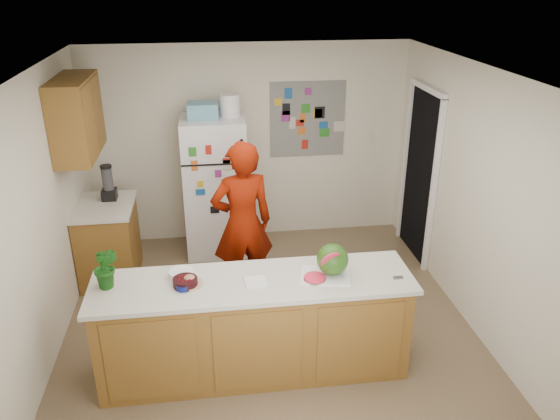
{
  "coord_description": "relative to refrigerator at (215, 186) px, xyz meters",
  "views": [
    {
      "loc": [
        -0.51,
        -4.38,
        3.28
      ],
      "look_at": [
        0.12,
        0.2,
        1.23
      ],
      "focal_mm": 35.0,
      "sensor_mm": 36.0,
      "label": 1
    }
  ],
  "objects": [
    {
      "name": "floor",
      "position": [
        0.45,
        -1.88,
        -0.86
      ],
      "size": [
        4.0,
        4.5,
        0.02
      ],
      "primitive_type": "cube",
      "color": "brown",
      "rests_on": "ground"
    },
    {
      "name": "wall_back",
      "position": [
        0.45,
        0.38,
        0.4
      ],
      "size": [
        4.0,
        0.02,
        2.5
      ],
      "primitive_type": "cube",
      "color": "beige",
      "rests_on": "ground"
    },
    {
      "name": "wall_left",
      "position": [
        -1.56,
        -1.88,
        0.4
      ],
      "size": [
        0.02,
        4.5,
        2.5
      ],
      "primitive_type": "cube",
      "color": "beige",
      "rests_on": "ground"
    },
    {
      "name": "wall_right",
      "position": [
        2.46,
        -1.88,
        0.4
      ],
      "size": [
        0.02,
        4.5,
        2.5
      ],
      "primitive_type": "cube",
      "color": "beige",
      "rests_on": "ground"
    },
    {
      "name": "ceiling",
      "position": [
        0.45,
        -1.88,
        1.66
      ],
      "size": [
        4.0,
        4.5,
        0.02
      ],
      "primitive_type": "cube",
      "color": "white",
      "rests_on": "wall_back"
    },
    {
      "name": "doorway",
      "position": [
        2.44,
        -0.43,
        0.17
      ],
      "size": [
        0.03,
        0.85,
        2.04
      ],
      "primitive_type": "cube",
      "color": "black",
      "rests_on": "ground"
    },
    {
      "name": "peninsula_base",
      "position": [
        0.25,
        -2.38,
        -0.41
      ],
      "size": [
        2.6,
        0.62,
        0.88
      ],
      "primitive_type": "cube",
      "color": "brown",
      "rests_on": "floor"
    },
    {
      "name": "peninsula_top",
      "position": [
        0.25,
        -2.38,
        0.05
      ],
      "size": [
        2.68,
        0.7,
        0.04
      ],
      "primitive_type": "cube",
      "color": "silver",
      "rests_on": "peninsula_base"
    },
    {
      "name": "side_counter_base",
      "position": [
        -1.24,
        -0.53,
        -0.42
      ],
      "size": [
        0.6,
        0.8,
        0.86
      ],
      "primitive_type": "cube",
      "color": "brown",
      "rests_on": "floor"
    },
    {
      "name": "side_counter_top",
      "position": [
        -1.24,
        -0.53,
        0.03
      ],
      "size": [
        0.64,
        0.84,
        0.04
      ],
      "primitive_type": "cube",
      "color": "silver",
      "rests_on": "side_counter_base"
    },
    {
      "name": "upper_cabinets",
      "position": [
        -1.37,
        -0.58,
        1.05
      ],
      "size": [
        0.35,
        1.0,
        0.8
      ],
      "primitive_type": "cube",
      "color": "brown",
      "rests_on": "wall_left"
    },
    {
      "name": "refrigerator",
      "position": [
        0.0,
        0.0,
        0.0
      ],
      "size": [
        0.75,
        0.7,
        1.7
      ],
      "primitive_type": "cube",
      "color": "silver",
      "rests_on": "floor"
    },
    {
      "name": "fridge_top_bin",
      "position": [
        -0.1,
        0.0,
        0.94
      ],
      "size": [
        0.35,
        0.28,
        0.18
      ],
      "primitive_type": "cube",
      "color": "#5999B2",
      "rests_on": "refrigerator"
    },
    {
      "name": "photo_collage",
      "position": [
        1.2,
        0.36,
        0.7
      ],
      "size": [
        0.95,
        0.01,
        0.95
      ],
      "primitive_type": "cube",
      "color": "slate",
      "rests_on": "wall_back"
    },
    {
      "name": "person",
      "position": [
        0.25,
        -1.2,
        0.03
      ],
      "size": [
        0.71,
        0.53,
        1.77
      ],
      "primitive_type": "imported",
      "rotation": [
        0.0,
        0.0,
        3.32
      ],
      "color": "#711302",
      "rests_on": "floor"
    },
    {
      "name": "blender_appliance",
      "position": [
        -1.19,
        -0.38,
        0.24
      ],
      "size": [
        0.12,
        0.12,
        0.38
      ],
      "primitive_type": "cylinder",
      "color": "black",
      "rests_on": "side_counter_top"
    },
    {
      "name": "cutting_board",
      "position": [
        0.86,
        -2.39,
        0.08
      ],
      "size": [
        0.47,
        0.39,
        0.01
      ],
      "primitive_type": "cube",
      "rotation": [
        0.0,
        0.0,
        -0.22
      ],
      "color": "white",
      "rests_on": "peninsula_top"
    },
    {
      "name": "watermelon",
      "position": [
        0.92,
        -2.37,
        0.22
      ],
      "size": [
        0.27,
        0.27,
        0.27
      ],
      "primitive_type": "sphere",
      "color": "#215810",
      "rests_on": "cutting_board"
    },
    {
      "name": "watermelon_slice",
      "position": [
        0.76,
        -2.44,
        0.09
      ],
      "size": [
        0.17,
        0.17,
        0.02
      ],
      "primitive_type": "cylinder",
      "color": "#E22A49",
      "rests_on": "cutting_board"
    },
    {
      "name": "cherry_bowl",
      "position": [
        -0.3,
        -2.39,
        0.11
      ],
      "size": [
        0.24,
        0.24,
        0.07
      ],
      "primitive_type": "cylinder",
      "rotation": [
        0.0,
        0.0,
        -0.26
      ],
      "color": "black",
      "rests_on": "peninsula_top"
    },
    {
      "name": "white_bowl",
      "position": [
        -0.34,
        -2.24,
        0.1
      ],
      "size": [
        0.22,
        0.22,
        0.06
      ],
      "primitive_type": "cylinder",
      "rotation": [
        0.0,
        0.0,
        0.09
      ],
      "color": "silver",
      "rests_on": "peninsula_top"
    },
    {
      "name": "cobalt_bowl",
      "position": [
        -0.32,
        -2.43,
        0.1
      ],
      "size": [
        0.14,
        0.14,
        0.05
      ],
      "primitive_type": "cylinder",
      "rotation": [
        0.0,
        0.0,
        -0.1
      ],
      "color": "#0B1456",
      "rests_on": "peninsula_top"
    },
    {
      "name": "plate",
      "position": [
        -0.27,
        -2.37,
        0.08
      ],
      "size": [
        0.26,
        0.26,
        0.02
      ],
      "primitive_type": "cylinder",
      "rotation": [
        0.0,
        0.0,
        0.19
      ],
      "color": "#BDB494",
      "rests_on": "peninsula_top"
    },
    {
      "name": "paper_towel",
      "position": [
        0.27,
        -2.41,
        0.08
      ],
      "size": [
        0.19,
        0.17,
        0.02
      ],
      "primitive_type": "cube",
      "rotation": [
        0.0,
        0.0,
        0.07
      ],
      "color": "white",
      "rests_on": "peninsula_top"
    },
    {
      "name": "keys",
      "position": [
        1.45,
        -2.51,
        0.08
      ],
      "size": [
        0.08,
        0.04,
        0.01
      ],
      "primitive_type": "cube",
      "rotation": [
        0.0,
        0.0,
        0.02
      ],
      "color": "slate",
      "rests_on": "peninsula_top"
    },
    {
      "name": "potted_plant",
      "position": [
        -0.92,
        -2.33,
        0.26
      ],
      "size": [
        0.25,
        0.23,
        0.38
      ],
      "primitive_type": "imported",
      "rotation": [
        0.0,
        0.0,
        5.93
      ],
      "color": "#13480E",
      "rests_on": "peninsula_top"
    }
  ]
}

